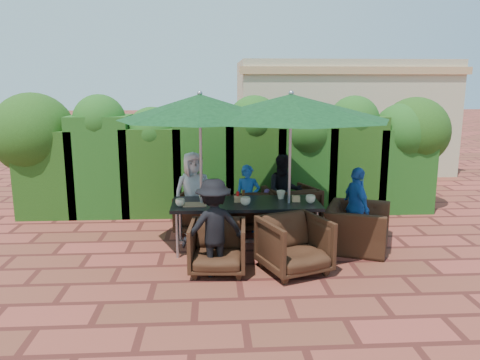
{
  "coord_description": "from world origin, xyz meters",
  "views": [
    {
      "loc": [
        -0.34,
        -6.91,
        2.56
      ],
      "look_at": [
        0.11,
        0.4,
        1.05
      ],
      "focal_mm": 35.0,
      "sensor_mm": 36.0,
      "label": 1
    }
  ],
  "objects": [
    {
      "name": "cup_b",
      "position": [
        -0.49,
        0.22,
        0.82
      ],
      "size": [
        0.14,
        0.14,
        0.13
      ],
      "primitive_type": "imported",
      "color": "beige",
      "rests_on": "dining_table"
    },
    {
      "name": "ground",
      "position": [
        0.0,
        0.0,
        0.0
      ],
      "size": [
        80.0,
        80.0,
        0.0
      ],
      "primitive_type": "plane",
      "color": "brown",
      "rests_on": "ground"
    },
    {
      "name": "number_block_right",
      "position": [
        0.96,
        0.1,
        0.8
      ],
      "size": [
        0.12,
        0.06,
        0.1
      ],
      "primitive_type": "cube",
      "color": "tan",
      "rests_on": "dining_table"
    },
    {
      "name": "child_left",
      "position": [
        -0.23,
        1.21,
        0.42
      ],
      "size": [
        0.35,
        0.31,
        0.83
      ],
      "primitive_type": "imported",
      "rotation": [
        0.0,
        0.0,
        0.26
      ],
      "color": "#CA478C",
      "rests_on": "ground"
    },
    {
      "name": "ketchup_bottle",
      "position": [
        0.05,
        0.14,
        0.83
      ],
      "size": [
        0.04,
        0.04,
        0.17
      ],
      "primitive_type": "cylinder",
      "color": "#B20C0A",
      "rests_on": "dining_table"
    },
    {
      "name": "cup_e",
      "position": [
        1.18,
        0.03,
        0.81
      ],
      "size": [
        0.15,
        0.15,
        0.12
      ],
      "primitive_type": "imported",
      "color": "beige",
      "rests_on": "dining_table"
    },
    {
      "name": "cup_a",
      "position": [
        -0.82,
        -0.05,
        0.81
      ],
      "size": [
        0.14,
        0.14,
        0.11
      ],
      "primitive_type": "imported",
      "color": "beige",
      "rests_on": "dining_table"
    },
    {
      "name": "pedestrian_b",
      "position": [
        2.79,
        4.51,
        0.82
      ],
      "size": [
        0.88,
        0.65,
        1.64
      ],
      "primitive_type": "imported",
      "rotation": [
        0.0,
        0.0,
        3.38
      ],
      "color": "#CA478C",
      "rests_on": "ground"
    },
    {
      "name": "adult_end_right",
      "position": [
        1.95,
        0.16,
        0.64
      ],
      "size": [
        0.5,
        0.8,
        1.27
      ],
      "primitive_type": "imported",
      "rotation": [
        0.0,
        0.0,
        1.75
      ],
      "color": "#215CB3",
      "rests_on": "ground"
    },
    {
      "name": "sauce_bottle",
      "position": [
        0.15,
        0.21,
        0.83
      ],
      "size": [
        0.04,
        0.04,
        0.17
      ],
      "primitive_type": "cylinder",
      "color": "#4C230C",
      "rests_on": "dining_table"
    },
    {
      "name": "dining_table",
      "position": [
        0.18,
        0.12,
        0.67
      ],
      "size": [
        2.29,
        0.9,
        0.75
      ],
      "color": "black",
      "rests_on": "ground"
    },
    {
      "name": "chair_end_right",
      "position": [
        1.93,
        0.01,
        0.46
      ],
      "size": [
        1.04,
        1.23,
        0.92
      ],
      "primitive_type": "imported",
      "rotation": [
        0.0,
        0.0,
        1.16
      ],
      "color": "black",
      "rests_on": "ground"
    },
    {
      "name": "cup_c",
      "position": [
        0.16,
        -0.05,
        0.81
      ],
      "size": [
        0.16,
        0.16,
        0.12
      ],
      "primitive_type": "imported",
      "color": "beige",
      "rests_on": "dining_table"
    },
    {
      "name": "chair_far_mid",
      "position": [
        0.3,
        1.1,
        0.41
      ],
      "size": [
        0.84,
        0.79,
        0.81
      ],
      "primitive_type": "imported",
      "rotation": [
        0.0,
        0.0,
        3.21
      ],
      "color": "black",
      "rests_on": "ground"
    },
    {
      "name": "adult_far_left",
      "position": [
        -0.66,
        1.01,
        0.71
      ],
      "size": [
        0.79,
        0.61,
        1.42
      ],
      "primitive_type": "imported",
      "rotation": [
        0.0,
        0.0,
        0.31
      ],
      "color": "silver",
      "rests_on": "ground"
    },
    {
      "name": "adult_far_right",
      "position": [
        0.94,
        1.15,
        0.67
      ],
      "size": [
        0.66,
        0.42,
        1.33
      ],
      "primitive_type": "imported",
      "rotation": [
        0.0,
        0.0,
        -0.04
      ],
      "color": "black",
      "rests_on": "ground"
    },
    {
      "name": "number_block_left",
      "position": [
        0.06,
        0.13,
        0.8
      ],
      "size": [
        0.12,
        0.06,
        0.1
      ],
      "primitive_type": "cube",
      "color": "tan",
      "rests_on": "dining_table"
    },
    {
      "name": "umbrella_left",
      "position": [
        -0.51,
        0.09,
        2.21
      ],
      "size": [
        2.49,
        2.49,
        2.46
      ],
      "color": "gray",
      "rests_on": "ground"
    },
    {
      "name": "chair_far_left",
      "position": [
        -0.56,
        0.97,
        0.39
      ],
      "size": [
        0.91,
        0.87,
        0.77
      ],
      "primitive_type": "imported",
      "rotation": [
        0.0,
        0.0,
        2.87
      ],
      "color": "black",
      "rests_on": "ground"
    },
    {
      "name": "hedge_wall",
      "position": [
        -0.04,
        2.32,
        1.29
      ],
      "size": [
        9.1,
        1.6,
        2.4
      ],
      "color": "#19340E",
      "rests_on": "ground"
    },
    {
      "name": "child_right",
      "position": [
        0.64,
        1.07,
        0.37
      ],
      "size": [
        0.3,
        0.26,
        0.74
      ],
      "primitive_type": "imported",
      "rotation": [
        0.0,
        0.0,
        0.18
      ],
      "color": "#78489C",
      "rests_on": "ground"
    },
    {
      "name": "cup_d",
      "position": [
        0.76,
        0.31,
        0.82
      ],
      "size": [
        0.14,
        0.14,
        0.13
      ],
      "primitive_type": "imported",
      "color": "beige",
      "rests_on": "dining_table"
    },
    {
      "name": "building",
      "position": [
        3.5,
        6.99,
        1.61
      ],
      "size": [
        6.2,
        3.08,
        3.2
      ],
      "color": "tan",
      "rests_on": "ground"
    },
    {
      "name": "serving_tray",
      "position": [
        -0.61,
        -0.01,
        0.76
      ],
      "size": [
        0.35,
        0.25,
        0.02
      ],
      "primitive_type": "cube",
      "color": "#AD7C53",
      "rests_on": "dining_table"
    },
    {
      "name": "chair_far_right",
      "position": [
        1.07,
        1.13,
        0.42
      ],
      "size": [
        1.04,
        1.01,
        0.84
      ],
      "primitive_type": "imported",
      "rotation": [
        0.0,
        0.0,
        3.51
      ],
      "color": "black",
      "rests_on": "ground"
    },
    {
      "name": "chair_near_right",
      "position": [
        0.78,
        -0.86,
        0.43
      ],
      "size": [
        1.06,
        1.02,
        0.85
      ],
      "primitive_type": "imported",
      "rotation": [
        0.0,
        0.0,
        0.37
      ],
      "color": "black",
      "rests_on": "ground"
    },
    {
      "name": "pedestrian_c",
      "position": [
        3.45,
        4.2,
        0.77
      ],
      "size": [
        0.99,
        1.04,
        1.54
      ],
      "primitive_type": "imported",
      "rotation": [
        0.0,
        0.0,
        2.29
      ],
      "color": "#97989F",
      "rests_on": "ground"
    },
    {
      "name": "adult_near_left",
      "position": [
        -0.33,
        -0.88,
        0.67
      ],
      "size": [
        0.93,
        0.61,
        1.33
      ],
      "primitive_type": "imported",
      "rotation": [
        0.0,
        0.0,
        3.42
      ],
      "color": "black",
      "rests_on": "ground"
    },
    {
      "name": "chair_near_left",
      "position": [
        -0.27,
        -0.79,
        0.39
      ],
      "size": [
        0.81,
        0.76,
        0.78
      ],
      "primitive_type": "imported",
      "rotation": [
        0.0,
        0.0,
        -0.07
      ],
      "color": "black",
      "rests_on": "ground"
    },
    {
      "name": "umbrella_right",
      "position": [
        0.85,
        0.06,
        2.21
      ],
      "size": [
        3.02,
        3.02,
        2.46
      ],
      "color": "gray",
      "rests_on": "ground"
    },
    {
      "name": "adult_far_mid",
      "position": [
        0.27,
        0.97,
        0.59
      ],
      "size": [
        0.46,
        0.39,
        1.19
      ],
      "primitive_type": "imported",
      "rotation": [
        0.0,
        0.0,
        -0.1
      ],
      "color": "#215CB3",
      "rests_on": "ground"
    },
    {
      "name": "pedestrian_a",
      "position": [
        1.88,
        4.19,
        0.93
      ],
      "size": [
        1.82,
        1.4,
        1.87
      ],
      "primitive_type": "imported",
      "rotation": [
        0.0,
        0.0,
        2.63
      ],
      "color": "#247B21",
      "rests_on": "ground"
    }
  ]
}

